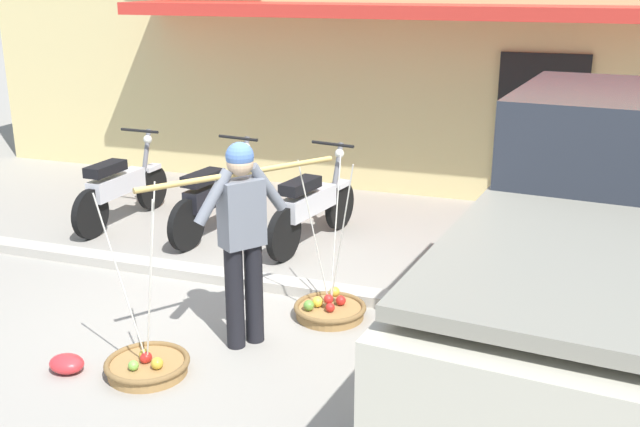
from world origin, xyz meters
TOP-DOWN VIEW (x-y plane):
  - ground_plane at (0.00, 0.00)m, footprint 90.00×90.00m
  - sidewalk_curb at (0.00, 0.70)m, footprint 20.00×0.24m
  - fruit_vendor at (0.23, -0.43)m, footprint 1.03×1.43m
  - fruit_basket_left_side at (0.72, 0.28)m, footprint 0.65×0.65m
  - fruit_basket_right_side at (-0.27, -1.13)m, footprint 0.65×0.65m
  - motorcycle_nearest_shop at (-2.55, 1.94)m, footprint 0.54×1.82m
  - motorcycle_second_in_row at (-1.24, 1.95)m, footprint 0.54×1.81m
  - motorcycle_third_in_row at (-0.08, 2.01)m, footprint 0.56×1.80m
  - parked_truck at (3.01, -0.20)m, footprint 2.52×4.87m
  - storefront_building at (0.21, 6.85)m, footprint 13.00×6.00m
  - plastic_litter_bag at (-0.86, -1.32)m, footprint 0.28×0.22m

SIDE VIEW (x-z plane):
  - ground_plane at x=0.00m, z-range 0.00..0.00m
  - sidewalk_curb at x=0.00m, z-range 0.00..0.10m
  - plastic_litter_bag at x=-0.86m, z-range 0.00..0.14m
  - fruit_basket_right_side at x=-0.27m, z-range -0.65..0.80m
  - fruit_basket_left_side at x=0.72m, z-range -0.65..0.80m
  - motorcycle_nearest_shop at x=-2.55m, z-range -0.09..1.00m
  - motorcycle_second_in_row at x=-1.24m, z-range -0.09..1.00m
  - motorcycle_third_in_row at x=-0.08m, z-range -0.09..1.00m
  - fruit_vendor at x=0.23m, z-range 0.13..1.83m
  - parked_truck at x=3.01m, z-range -0.02..2.08m
  - storefront_building at x=0.21m, z-range 0.00..4.20m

